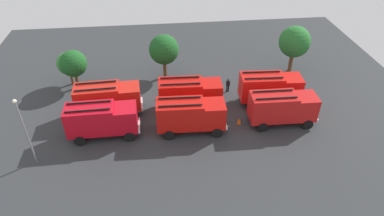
{
  "coord_description": "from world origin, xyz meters",
  "views": [
    {
      "loc": [
        -3.29,
        -29.84,
        23.12
      ],
      "look_at": [
        0.0,
        0.0,
        1.4
      ],
      "focal_mm": 31.82,
      "sensor_mm": 36.0,
      "label": 1
    }
  ],
  "objects_px": {
    "tree_0": "(68,64)",
    "tree_2": "(164,50)",
    "fire_truck_2": "(282,107)",
    "firefighter_1": "(228,85)",
    "tree_3": "(295,42)",
    "fire_truck_4": "(190,93)",
    "traffic_cone_0": "(239,121)",
    "firefighter_0": "(170,88)",
    "fire_truck_1": "(190,114)",
    "lamppost": "(24,128)",
    "fire_truck_3": "(108,98)",
    "fire_truck_5": "(270,87)",
    "fire_truck_0": "(102,119)",
    "tree_1": "(73,64)"
  },
  "relations": [
    {
      "from": "tree_0",
      "to": "tree_3",
      "type": "bearing_deg",
      "value": 0.55
    },
    {
      "from": "fire_truck_0",
      "to": "fire_truck_2",
      "type": "bearing_deg",
      "value": -1.08
    },
    {
      "from": "fire_truck_3",
      "to": "tree_2",
      "type": "distance_m",
      "value": 10.15
    },
    {
      "from": "fire_truck_1",
      "to": "fire_truck_3",
      "type": "relative_size",
      "value": 1.0
    },
    {
      "from": "fire_truck_1",
      "to": "fire_truck_3",
      "type": "bearing_deg",
      "value": 157.36
    },
    {
      "from": "traffic_cone_0",
      "to": "lamppost",
      "type": "distance_m",
      "value": 21.13
    },
    {
      "from": "fire_truck_0",
      "to": "firefighter_1",
      "type": "relative_size",
      "value": 4.13
    },
    {
      "from": "fire_truck_3",
      "to": "lamppost",
      "type": "distance_m",
      "value": 9.64
    },
    {
      "from": "tree_0",
      "to": "tree_2",
      "type": "distance_m",
      "value": 11.95
    },
    {
      "from": "fire_truck_2",
      "to": "tree_3",
      "type": "xyz_separation_m",
      "value": [
        5.01,
        11.08,
        2.1
      ]
    },
    {
      "from": "fire_truck_4",
      "to": "fire_truck_2",
      "type": "bearing_deg",
      "value": -19.62
    },
    {
      "from": "fire_truck_2",
      "to": "fire_truck_0",
      "type": "bearing_deg",
      "value": -178.91
    },
    {
      "from": "fire_truck_3",
      "to": "tree_1",
      "type": "height_order",
      "value": "tree_1"
    },
    {
      "from": "fire_truck_5",
      "to": "firefighter_0",
      "type": "relative_size",
      "value": 4.42
    },
    {
      "from": "firefighter_1",
      "to": "tree_3",
      "type": "xyz_separation_m",
      "value": [
        9.42,
        4.21,
        3.27
      ]
    },
    {
      "from": "firefighter_0",
      "to": "lamppost",
      "type": "height_order",
      "value": "lamppost"
    },
    {
      "from": "fire_truck_0",
      "to": "firefighter_0",
      "type": "relative_size",
      "value": 4.38
    },
    {
      "from": "tree_0",
      "to": "fire_truck_2",
      "type": "bearing_deg",
      "value": -24.38
    },
    {
      "from": "fire_truck_1",
      "to": "tree_3",
      "type": "xyz_separation_m",
      "value": [
        14.82,
        11.31,
        2.1
      ]
    },
    {
      "from": "firefighter_0",
      "to": "fire_truck_1",
      "type": "bearing_deg",
      "value": 171.99
    },
    {
      "from": "fire_truck_2",
      "to": "firefighter_0",
      "type": "height_order",
      "value": "fire_truck_2"
    },
    {
      "from": "tree_2",
      "to": "tree_1",
      "type": "bearing_deg",
      "value": -172.41
    },
    {
      "from": "fire_truck_5",
      "to": "tree_3",
      "type": "xyz_separation_m",
      "value": [
        5.16,
        7.13,
        2.1
      ]
    },
    {
      "from": "firefighter_0",
      "to": "tree_2",
      "type": "height_order",
      "value": "tree_2"
    },
    {
      "from": "traffic_cone_0",
      "to": "fire_truck_2",
      "type": "bearing_deg",
      "value": -5.53
    },
    {
      "from": "tree_0",
      "to": "fire_truck_1",
      "type": "bearing_deg",
      "value": -38.2
    },
    {
      "from": "fire_truck_2",
      "to": "fire_truck_5",
      "type": "height_order",
      "value": "same"
    },
    {
      "from": "firefighter_1",
      "to": "lamppost",
      "type": "xyz_separation_m",
      "value": [
        -20.44,
        -10.09,
        3.18
      ]
    },
    {
      "from": "traffic_cone_0",
      "to": "tree_1",
      "type": "bearing_deg",
      "value": 153.21
    },
    {
      "from": "firefighter_0",
      "to": "lamppost",
      "type": "relative_size",
      "value": 0.23
    },
    {
      "from": "tree_2",
      "to": "fire_truck_5",
      "type": "bearing_deg",
      "value": -31.86
    },
    {
      "from": "tree_0",
      "to": "tree_2",
      "type": "xyz_separation_m",
      "value": [
        11.9,
        0.47,
        1.01
      ]
    },
    {
      "from": "tree_1",
      "to": "lamppost",
      "type": "bearing_deg",
      "value": -98.22
    },
    {
      "from": "fire_truck_3",
      "to": "fire_truck_0",
      "type": "bearing_deg",
      "value": -96.56
    },
    {
      "from": "fire_truck_3",
      "to": "traffic_cone_0",
      "type": "xyz_separation_m",
      "value": [
        14.12,
        -3.34,
        -1.82
      ]
    },
    {
      "from": "fire_truck_4",
      "to": "fire_truck_5",
      "type": "xyz_separation_m",
      "value": [
        9.3,
        0.2,
        0.0
      ]
    },
    {
      "from": "fire_truck_5",
      "to": "firefighter_1",
      "type": "bearing_deg",
      "value": 148.4
    },
    {
      "from": "fire_truck_2",
      "to": "traffic_cone_0",
      "type": "xyz_separation_m",
      "value": [
        -4.4,
        0.43,
        -1.82
      ]
    },
    {
      "from": "fire_truck_1",
      "to": "tree_0",
      "type": "height_order",
      "value": "tree_0"
    },
    {
      "from": "fire_truck_1",
      "to": "tree_0",
      "type": "bearing_deg",
      "value": 143.82
    },
    {
      "from": "firefighter_0",
      "to": "fire_truck_5",
      "type": "bearing_deg",
      "value": -125.88
    },
    {
      "from": "firefighter_0",
      "to": "traffic_cone_0",
      "type": "height_order",
      "value": "firefighter_0"
    },
    {
      "from": "fire_truck_3",
      "to": "fire_truck_4",
      "type": "xyz_separation_m",
      "value": [
        9.07,
        -0.02,
        0.0
      ]
    },
    {
      "from": "fire_truck_4",
      "to": "tree_3",
      "type": "height_order",
      "value": "tree_3"
    },
    {
      "from": "tree_0",
      "to": "traffic_cone_0",
      "type": "bearing_deg",
      "value": -28.1
    },
    {
      "from": "fire_truck_0",
      "to": "tree_1",
      "type": "xyz_separation_m",
      "value": [
        -4.18,
        9.82,
        1.25
      ]
    },
    {
      "from": "tree_2",
      "to": "traffic_cone_0",
      "type": "xyz_separation_m",
      "value": [
        7.54,
        -10.85,
        -3.62
      ]
    },
    {
      "from": "fire_truck_0",
      "to": "lamppost",
      "type": "xyz_separation_m",
      "value": [
        -6.06,
        -3.2,
        2.01
      ]
    },
    {
      "from": "fire_truck_5",
      "to": "fire_truck_2",
      "type": "bearing_deg",
      "value": -84.99
    },
    {
      "from": "fire_truck_4",
      "to": "tree_0",
      "type": "height_order",
      "value": "tree_0"
    }
  ]
}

